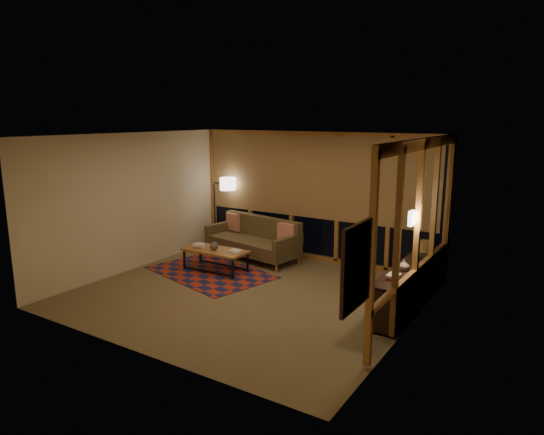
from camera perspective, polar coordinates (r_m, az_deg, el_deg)
The scene contains 21 objects.
floor at distance 8.49m, azimuth -2.85°, elevation -8.93°, with size 5.50×5.00×0.01m, color olive.
ceiling at distance 7.94m, azimuth -3.05°, elevation 9.60°, with size 5.50×5.00×0.01m, color silver.
walls at distance 8.11m, azimuth -2.95°, elevation 0.02°, with size 5.51×5.01×2.70m.
window_wall_back at distance 10.15m, azimuth 4.98°, elevation 2.41°, with size 5.30×0.16×2.60m, color #AF7829, non-canonical shape.
window_wall_right at distance 7.51m, azimuth 16.79°, elevation -1.42°, with size 0.16×3.70×2.60m, color #AF7829, non-canonical shape.
wall_art at distance 5.23m, azimuth 9.81°, elevation -5.70°, with size 0.06×0.74×0.94m, color #C03713, non-canonical shape.
wall_sconce at distance 7.35m, azimuth 16.11°, elevation -0.08°, with size 0.12×0.18×0.22m, color white, non-canonical shape.
sofa at distance 10.39m, azimuth -2.36°, elevation -2.52°, with size 2.10×0.85×0.86m, color brown, non-canonical shape.
pillow_left at distance 11.05m, azimuth -4.52°, elevation -0.63°, with size 0.39×0.13×0.39m, color red, non-canonical shape.
pillow_right at distance 9.99m, azimuth 1.76°, elevation -1.94°, with size 0.40×0.13×0.40m, color red, non-canonical shape.
area_rug at distance 9.63m, azimuth -7.24°, elevation -6.41°, with size 2.37×1.58×0.01m, color #AD311B.
coffee_table at distance 9.68m, azimuth -6.65°, elevation -4.99°, with size 1.30×0.60×0.43m, color #AF7829, non-canonical shape.
book_stack_a at distance 9.82m, azimuth -8.61°, elevation -3.26°, with size 0.25×0.20×0.07m, color white, non-canonical shape.
book_stack_b at distance 9.36m, azimuth -4.37°, elevation -4.00°, with size 0.23×0.19×0.05m, color white, non-canonical shape.
ceramic_pot at distance 9.57m, azimuth -6.83°, elevation -3.32°, with size 0.16×0.16×0.16m, color #252528.
floor_lamp at distance 11.36m, azimuth -6.75°, elevation 0.69°, with size 0.55×0.36×1.65m, color black, non-canonical shape.
bookshelf at distance 8.21m, azimuth 15.84°, elevation -7.59°, with size 0.40×2.72×0.68m, color black, non-canonical shape.
basket at distance 8.91m, azimuth 17.51°, elevation -3.25°, with size 0.25×0.25×0.19m, color #AC7339.
teal_bowl at distance 8.40m, azimuth 16.67°, elevation -4.24°, with size 0.15×0.15×0.15m, color #1E645C.
vase at distance 7.75m, azimuth 15.25°, elevation -5.40°, with size 0.17×0.17×0.17m, color tan.
shelf_book_stack at distance 7.33m, azimuth 14.11°, elevation -6.78°, with size 0.17×0.23×0.07m, color white, non-canonical shape.
Camera 1 is at (4.58, -6.48, 3.02)m, focal length 32.00 mm.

